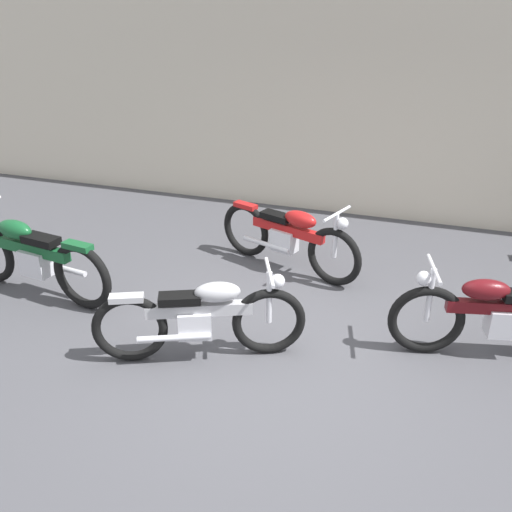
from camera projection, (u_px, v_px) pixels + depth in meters
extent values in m
plane|color=#47474C|center=(273.00, 355.00, 5.25)|extent=(40.00, 40.00, 0.00)
cube|color=beige|center=(355.00, 100.00, 7.98)|extent=(18.00, 0.30, 3.40)
torus|color=black|center=(334.00, 257.00, 6.37)|extent=(0.70, 0.32, 0.71)
torus|color=black|center=(246.00, 230.00, 7.09)|extent=(0.70, 0.32, 0.71)
cube|color=silver|center=(284.00, 240.00, 6.75)|extent=(0.36, 0.29, 0.27)
cube|color=#B21919|center=(288.00, 229.00, 6.66)|extent=(0.97, 0.42, 0.12)
ellipsoid|color=#B21919|center=(300.00, 219.00, 6.48)|extent=(0.47, 0.33, 0.19)
cube|color=black|center=(276.00, 216.00, 6.70)|extent=(0.42, 0.29, 0.08)
cube|color=#B21919|center=(246.00, 206.00, 6.95)|extent=(0.33, 0.21, 0.06)
cylinder|color=silver|center=(335.00, 236.00, 6.25)|extent=(0.05, 0.05, 0.53)
cylinder|color=silver|center=(337.00, 214.00, 6.14)|extent=(0.22, 0.54, 0.03)
sphere|color=silver|center=(342.00, 223.00, 6.14)|extent=(0.14, 0.14, 0.14)
cylinder|color=silver|center=(266.00, 244.00, 6.80)|extent=(0.66, 0.28, 0.06)
torus|color=black|center=(426.00, 320.00, 5.15)|extent=(0.71, 0.24, 0.71)
cube|color=silver|center=(505.00, 322.00, 5.08)|extent=(0.35, 0.26, 0.27)
cube|color=#590F14|center=(502.00, 307.00, 5.01)|extent=(1.00, 0.32, 0.12)
ellipsoid|color=#590F14|center=(486.00, 290.00, 4.95)|extent=(0.46, 0.28, 0.19)
cylinder|color=silver|center=(430.00, 295.00, 5.03)|extent=(0.05, 0.05, 0.54)
cylinder|color=silver|center=(434.00, 269.00, 4.91)|extent=(0.16, 0.56, 0.04)
sphere|color=silver|center=(424.00, 278.00, 4.96)|extent=(0.14, 0.14, 0.14)
torus|color=black|center=(82.00, 276.00, 5.87)|extent=(0.77, 0.20, 0.76)
cube|color=silver|center=(37.00, 263.00, 6.13)|extent=(0.36, 0.25, 0.29)
cube|color=#145128|center=(30.00, 248.00, 6.07)|extent=(1.08, 0.25, 0.13)
ellipsoid|color=#145128|center=(15.00, 229.00, 6.07)|extent=(0.49, 0.27, 0.21)
cube|color=black|center=(41.00, 240.00, 5.94)|extent=(0.44, 0.24, 0.08)
cube|color=#145128|center=(77.00, 246.00, 5.72)|extent=(0.35, 0.17, 0.06)
cylinder|color=silver|center=(60.00, 268.00, 6.18)|extent=(0.73, 0.16, 0.06)
torus|color=black|center=(269.00, 322.00, 5.14)|extent=(0.67, 0.36, 0.69)
torus|color=black|center=(130.00, 329.00, 5.03)|extent=(0.67, 0.36, 0.69)
cube|color=silver|center=(195.00, 324.00, 5.07)|extent=(0.35, 0.30, 0.27)
cube|color=#ADADB2|center=(199.00, 309.00, 5.01)|extent=(0.93, 0.48, 0.11)
ellipsoid|color=#ADADB2|center=(217.00, 292.00, 4.95)|extent=(0.46, 0.34, 0.19)
cube|color=black|center=(180.00, 298.00, 4.94)|extent=(0.42, 0.31, 0.08)
cube|color=#ADADB2|center=(126.00, 298.00, 4.89)|extent=(0.32, 0.23, 0.06)
cylinder|color=silver|center=(269.00, 297.00, 5.03)|extent=(0.05, 0.05, 0.52)
cylinder|color=silver|center=(269.00, 272.00, 4.91)|extent=(0.25, 0.52, 0.03)
sphere|color=silver|center=(278.00, 281.00, 4.96)|extent=(0.13, 0.13, 0.13)
cylinder|color=silver|center=(174.00, 338.00, 4.98)|extent=(0.63, 0.32, 0.06)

